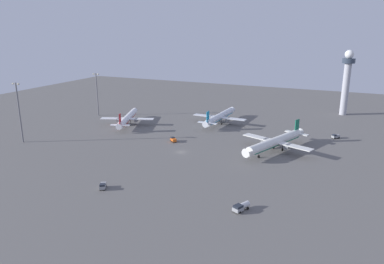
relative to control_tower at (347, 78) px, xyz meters
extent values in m
plane|color=#605E5B|center=(-64.96, -112.29, -24.15)|extent=(416.00, 416.00, 0.00)
cylinder|color=#A8A8B2|center=(0.00, 0.00, -7.30)|extent=(4.40, 4.40, 33.68)
cylinder|color=#2D3847|center=(0.00, 0.00, 11.04)|extent=(8.00, 8.00, 3.00)
sphere|color=silver|center=(0.00, 0.00, 15.06)|extent=(5.60, 5.60, 5.60)
cylinder|color=silver|center=(-25.47, -93.09, -19.56)|extent=(18.31, 39.11, 4.25)
cone|color=silver|center=(-33.12, -113.14, -19.56)|extent=(4.73, 3.94, 4.03)
cone|color=silver|center=(-17.74, -72.83, -19.56)|extent=(4.69, 4.29, 3.82)
cube|color=silver|center=(-25.07, -92.04, -19.79)|extent=(35.01, 16.92, 0.39)
cube|color=silver|center=(-18.50, -74.81, -19.34)|extent=(12.44, 6.89, 0.39)
cube|color=#146B4C|center=(-18.62, -75.13, -15.93)|extent=(1.59, 3.46, 7.26)
cylinder|color=slate|center=(-19.33, -94.24, -20.57)|extent=(3.73, 4.64, 2.46)
cylinder|color=slate|center=(-30.82, -89.85, -20.57)|extent=(3.73, 4.64, 2.46)
cube|color=#146B4C|center=(-25.47, -93.09, -20.73)|extent=(16.76, 35.95, 0.40)
cylinder|color=#333338|center=(-30.06, -105.12, -21.55)|extent=(0.31, 0.31, 3.97)
cylinder|color=black|center=(-30.06, -105.12, -23.53)|extent=(0.86, 1.31, 1.23)
cylinder|color=#333338|center=(-22.18, -91.35, -21.55)|extent=(0.31, 0.31, 3.97)
cylinder|color=black|center=(-22.18, -91.35, -23.53)|extent=(0.86, 1.31, 1.23)
cylinder|color=#333338|center=(-26.77, -89.60, -21.55)|extent=(0.31, 0.31, 3.97)
cylinder|color=black|center=(-26.77, -89.60, -23.53)|extent=(0.86, 1.31, 1.23)
cylinder|color=white|center=(-115.56, -79.91, -20.12)|extent=(15.72, 34.45, 3.73)
cone|color=white|center=(-122.07, -62.22, -20.12)|extent=(4.14, 3.44, 3.54)
cone|color=white|center=(-108.97, -97.78, -20.12)|extent=(4.10, 3.74, 3.36)
cube|color=white|center=(-115.22, -80.83, -20.32)|extent=(30.83, 14.54, 0.34)
cube|color=white|center=(-109.62, -96.02, -19.92)|extent=(10.95, 5.94, 0.34)
cube|color=red|center=(-109.72, -95.75, -16.93)|extent=(1.36, 3.05, 6.38)
cylinder|color=slate|center=(-120.28, -82.69, -21.00)|extent=(3.25, 4.06, 2.16)
cylinder|color=slate|center=(-110.15, -78.96, -21.00)|extent=(3.25, 4.06, 2.16)
cube|color=red|center=(-115.56, -79.91, -21.15)|extent=(14.39, 31.67, 0.35)
cylinder|color=#333338|center=(-119.46, -69.29, -21.86)|extent=(0.27, 0.27, 3.48)
cylinder|color=black|center=(-119.46, -69.29, -23.61)|extent=(0.74, 1.15, 1.08)
cylinder|color=#333338|center=(-116.73, -82.96, -21.86)|extent=(0.27, 0.27, 3.48)
cylinder|color=black|center=(-116.73, -82.96, -23.61)|extent=(0.74, 1.15, 1.08)
cylinder|color=#333338|center=(-112.68, -81.46, -21.86)|extent=(0.27, 0.27, 3.48)
cylinder|color=black|center=(-112.68, -81.46, -23.61)|extent=(0.74, 1.15, 1.08)
cylinder|color=silver|center=(-66.58, -54.81, -19.93)|extent=(5.55, 37.15, 3.91)
cone|color=silver|center=(-65.70, -35.09, -19.93)|extent=(3.82, 2.63, 3.71)
cone|color=silver|center=(-67.46, -74.74, -19.93)|extent=(3.64, 3.03, 3.52)
cube|color=silver|center=(-66.62, -55.84, -20.14)|extent=(33.05, 5.57, 0.36)
cube|color=silver|center=(-67.38, -72.78, -19.73)|extent=(11.41, 2.97, 0.36)
cube|color=#1984B2|center=(-67.36, -72.48, -16.59)|extent=(0.45, 3.30, 6.68)
cylinder|color=slate|center=(-72.27, -55.59, -20.86)|extent=(2.42, 3.80, 2.26)
cylinder|color=slate|center=(-60.97, -56.09, -20.86)|extent=(2.42, 3.80, 2.26)
cube|color=#1984B2|center=(-66.58, -54.81, -21.00)|extent=(5.03, 34.17, 0.37)
cylinder|color=#333338|center=(-66.05, -42.98, -21.76)|extent=(0.29, 0.29, 3.65)
cylinder|color=black|center=(-66.05, -42.98, -23.58)|extent=(0.46, 1.15, 1.13)
cylinder|color=#333338|center=(-68.95, -57.28, -21.76)|extent=(0.29, 0.29, 3.65)
cylinder|color=black|center=(-68.95, -57.28, -23.58)|extent=(0.46, 1.15, 1.13)
cylinder|color=#333338|center=(-64.43, -57.48, -21.76)|extent=(0.29, 0.29, 3.65)
cylinder|color=black|center=(-64.43, -57.48, -23.58)|extent=(0.46, 1.15, 1.13)
cube|color=gray|center=(-72.60, -160.66, -23.15)|extent=(2.77, 2.81, 1.10)
cube|color=#1E232D|center=(-72.60, -160.66, -22.25)|extent=(2.51, 2.51, 0.70)
cube|color=gray|center=(-73.53, -159.02, -23.00)|extent=(2.85, 3.03, 1.40)
cylinder|color=black|center=(-71.72, -160.50, -23.70)|extent=(0.70, 0.93, 0.90)
cylinder|color=black|center=(-73.20, -161.34, -23.70)|extent=(0.70, 0.93, 0.90)
cylinder|color=black|center=(-73.03, -158.16, -23.70)|extent=(0.70, 0.93, 0.90)
cylinder|color=black|center=(-74.52, -158.99, -23.70)|extent=(0.70, 0.93, 0.90)
cube|color=gray|center=(-1.40, -60.34, -23.15)|extent=(2.90, 2.90, 1.10)
cube|color=#1E232D|center=(-1.40, -60.34, -22.25)|extent=(2.61, 2.61, 0.70)
cube|color=gray|center=(-0.07, -58.99, -23.00)|extent=(3.05, 3.06, 1.40)
cylinder|color=black|center=(-1.00, -61.15, -23.70)|extent=(0.84, 0.85, 0.90)
cylinder|color=black|center=(-2.21, -59.95, -23.70)|extent=(0.84, 0.85, 0.90)
cylinder|color=black|center=(0.89, -59.23, -23.70)|extent=(0.84, 0.85, 0.90)
cylinder|color=black|center=(-0.32, -58.04, -23.70)|extent=(0.84, 0.85, 0.90)
cube|color=gray|center=(-23.60, -156.70, -23.10)|extent=(3.43, 3.72, 1.20)
cube|color=#1E232D|center=(-23.60, -156.70, -22.15)|extent=(3.10, 3.32, 0.70)
cylinder|color=silver|center=(-22.48, -154.24, -22.71)|extent=(3.38, 4.57, 1.80)
cylinder|color=black|center=(-22.82, -157.52, -23.70)|extent=(0.65, 0.94, 0.90)
cylinder|color=black|center=(-24.73, -156.65, -23.70)|extent=(0.65, 0.94, 0.90)
cylinder|color=black|center=(-21.23, -154.02, -23.70)|extent=(0.65, 0.94, 0.90)
cylinder|color=black|center=(-23.14, -153.15, -23.70)|extent=(0.65, 0.94, 0.90)
cube|color=#D85919|center=(-76.03, -98.73, -23.15)|extent=(2.90, 2.89, 1.10)
cube|color=#1E232D|center=(-76.03, -98.73, -22.25)|extent=(2.61, 2.61, 0.70)
cube|color=#D85919|center=(-74.65, -100.02, -23.00)|extent=(3.07, 3.04, 1.40)
cylinder|color=black|center=(-76.83, -99.15, -23.70)|extent=(0.86, 0.83, 0.90)
cylinder|color=black|center=(-75.67, -97.91, -23.70)|extent=(0.86, 0.83, 0.90)
cylinder|color=black|center=(-74.86, -100.98, -23.70)|extent=(0.86, 0.83, 0.90)
cylinder|color=black|center=(-73.70, -99.74, -23.70)|extent=(0.86, 0.83, 0.90)
cylinder|color=slate|center=(-146.24, -67.90, -10.35)|extent=(0.70, 0.70, 27.59)
cube|color=slate|center=(-146.24, -67.90, 2.84)|extent=(4.80, 0.40, 0.40)
sphere|color=#F9EAB2|center=(-148.04, -67.90, 2.84)|extent=(0.90, 0.90, 0.90)
sphere|color=#F9EAB2|center=(-144.44, -67.90, 2.84)|extent=(0.90, 0.90, 0.90)
cylinder|color=slate|center=(-144.37, -130.75, -9.10)|extent=(0.70, 0.70, 30.10)
cube|color=slate|center=(-144.37, -130.75, 5.35)|extent=(4.80, 0.40, 0.40)
sphere|color=#F9EAB2|center=(-146.17, -130.75, 5.35)|extent=(0.90, 0.90, 0.90)
sphere|color=#F9EAB2|center=(-142.57, -130.75, 5.35)|extent=(0.90, 0.90, 0.90)
camera|label=1|loc=(5.71, -257.83, 31.94)|focal=34.47mm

